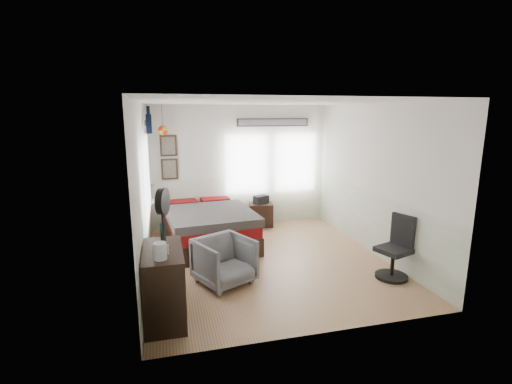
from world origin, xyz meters
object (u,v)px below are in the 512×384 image
bed (208,226)px  nightstand (261,215)px  dresser (164,284)px  task_chair (395,253)px  armchair (224,261)px

bed → nightstand: bed is taller
bed → nightstand: size_ratio=4.45×
bed → dresser: size_ratio=2.31×
bed → task_chair: (2.63, -2.28, 0.06)m
dresser → armchair: size_ratio=1.29×
dresser → nightstand: bearing=57.9°
bed → armchair: (0.01, -1.83, 0.01)m
armchair → task_chair: task_chair is taller
nightstand → task_chair: (1.33, -3.14, 0.14)m
nightstand → task_chair: bearing=-57.0°
nightstand → task_chair: size_ratio=0.52×
dresser → task_chair: task_chair is taller
dresser → task_chair: (3.49, 0.32, -0.05)m
bed → task_chair: task_chair is taller
armchair → nightstand: 2.98m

